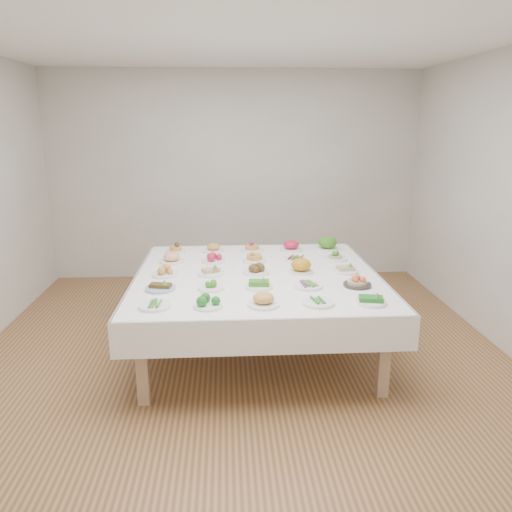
{
  "coord_description": "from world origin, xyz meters",
  "views": [
    {
      "loc": [
        -0.13,
        -4.35,
        2.12
      ],
      "look_at": [
        0.15,
        0.25,
        0.88
      ],
      "focal_mm": 35.0,
      "sensor_mm": 36.0,
      "label": 1
    }
  ],
  "objects": [
    {
      "name": "dish_23",
      "position": [
        0.58,
        0.94,
        0.81
      ],
      "size": [
        0.25,
        0.25,
        0.13
      ],
      "color": "white",
      "rests_on": "display_table"
    },
    {
      "name": "dish_18",
      "position": [
        0.57,
        0.52,
        0.77
      ],
      "size": [
        0.23,
        0.23,
        0.05
      ],
      "color": "white",
      "rests_on": "display_table"
    },
    {
      "name": "display_table",
      "position": [
        0.15,
        0.1,
        0.69
      ],
      "size": [
        2.26,
        2.26,
        0.75
      ],
      "color": "white",
      "rests_on": "ground"
    },
    {
      "name": "dish_8",
      "position": [
        0.56,
        -0.32,
        0.78
      ],
      "size": [
        0.25,
        0.25,
        0.06
      ],
      "color": "white",
      "rests_on": "display_table"
    },
    {
      "name": "dish_17",
      "position": [
        0.15,
        0.52,
        0.81
      ],
      "size": [
        0.24,
        0.24,
        0.13
      ],
      "color": "white",
      "rests_on": "display_table"
    },
    {
      "name": "dish_14",
      "position": [
        0.99,
        0.09,
        0.8
      ],
      "size": [
        0.23,
        0.23,
        0.11
      ],
      "color": "white",
      "rests_on": "display_table"
    },
    {
      "name": "dish_9",
      "position": [
        0.99,
        -0.33,
        0.82
      ],
      "size": [
        0.24,
        0.24,
        0.14
      ],
      "color": "#2D2A28",
      "rests_on": "display_table"
    },
    {
      "name": "dish_13",
      "position": [
        0.57,
        0.1,
        0.82
      ],
      "size": [
        0.26,
        0.26,
        0.15
      ],
      "color": "white",
      "rests_on": "display_table"
    },
    {
      "name": "dish_16",
      "position": [
        -0.27,
        0.53,
        0.8
      ],
      "size": [
        0.23,
        0.23,
        0.11
      ],
      "color": "white",
      "rests_on": "display_table"
    },
    {
      "name": "dish_15",
      "position": [
        -0.68,
        0.52,
        0.82
      ],
      "size": [
        0.24,
        0.24,
        0.15
      ],
      "color": "white",
      "rests_on": "display_table"
    },
    {
      "name": "dish_12",
      "position": [
        0.14,
        0.11,
        0.8
      ],
      "size": [
        0.25,
        0.25,
        0.11
      ],
      "color": "white",
      "rests_on": "display_table"
    },
    {
      "name": "dish_1",
      "position": [
        -0.28,
        -0.75,
        0.8
      ],
      "size": [
        0.22,
        0.22,
        0.11
      ],
      "color": "white",
      "rests_on": "display_table"
    },
    {
      "name": "room_envelope",
      "position": [
        0.0,
        0.0,
        1.83
      ],
      "size": [
        5.02,
        5.02,
        2.81
      ],
      "color": "#9F6B42",
      "rests_on": "ground"
    },
    {
      "name": "dish_4",
      "position": [
        0.99,
        -0.75,
        0.8
      ],
      "size": [
        0.23,
        0.23,
        0.11
      ],
      "color": "white",
      "rests_on": "display_table"
    },
    {
      "name": "dish_10",
      "position": [
        -0.69,
        0.09,
        0.8
      ],
      "size": [
        0.25,
        0.25,
        0.11
      ],
      "color": "white",
      "rests_on": "display_table"
    },
    {
      "name": "dish_3",
      "position": [
        0.57,
        -0.74,
        0.77
      ],
      "size": [
        0.25,
        0.25,
        0.05
      ],
      "color": "white",
      "rests_on": "display_table"
    },
    {
      "name": "dish_5",
      "position": [
        -0.69,
        -0.31,
        0.8
      ],
      "size": [
        0.25,
        0.25,
        0.12
      ],
      "color": "#4C66B2",
      "rests_on": "display_table"
    },
    {
      "name": "dish_24",
      "position": [
        0.98,
        0.94,
        0.82
      ],
      "size": [
        0.23,
        0.23,
        0.15
      ],
      "color": "white",
      "rests_on": "display_table"
    },
    {
      "name": "dish_0",
      "position": [
        -0.68,
        -0.73,
        0.77
      ],
      "size": [
        0.24,
        0.24,
        0.06
      ],
      "color": "white",
      "rests_on": "display_table"
    },
    {
      "name": "dish_7",
      "position": [
        0.14,
        -0.32,
        0.79
      ],
      "size": [
        0.23,
        0.23,
        0.1
      ],
      "color": "white",
      "rests_on": "display_table"
    },
    {
      "name": "dish_2",
      "position": [
        0.15,
        -0.74,
        0.82
      ],
      "size": [
        0.25,
        0.25,
        0.14
      ],
      "color": "white",
      "rests_on": "display_table"
    },
    {
      "name": "dish_20",
      "position": [
        -0.68,
        0.94,
        0.8
      ],
      "size": [
        0.22,
        0.22,
        0.11
      ],
      "color": "white",
      "rests_on": "display_table"
    },
    {
      "name": "dish_21",
      "position": [
        -0.27,
        0.94,
        0.8
      ],
      "size": [
        0.23,
        0.23,
        0.12
      ],
      "color": "white",
      "rests_on": "display_table"
    },
    {
      "name": "dish_6",
      "position": [
        -0.27,
        -0.33,
        0.79
      ],
      "size": [
        0.22,
        0.22,
        0.09
      ],
      "color": "white",
      "rests_on": "display_table"
    },
    {
      "name": "dish_22",
      "position": [
        0.15,
        0.93,
        0.81
      ],
      "size": [
        0.25,
        0.25,
        0.13
      ],
      "color": "white",
      "rests_on": "display_table"
    },
    {
      "name": "dish_19",
      "position": [
        0.98,
        0.52,
        0.81
      ],
      "size": [
        0.24,
        0.24,
        0.13
      ],
      "color": "white",
      "rests_on": "display_table"
    },
    {
      "name": "dish_11",
      "position": [
        -0.28,
        0.1,
        0.8
      ],
      "size": [
        0.25,
        0.25,
        0.12
      ],
      "color": "white",
      "rests_on": "display_table"
    }
  ]
}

